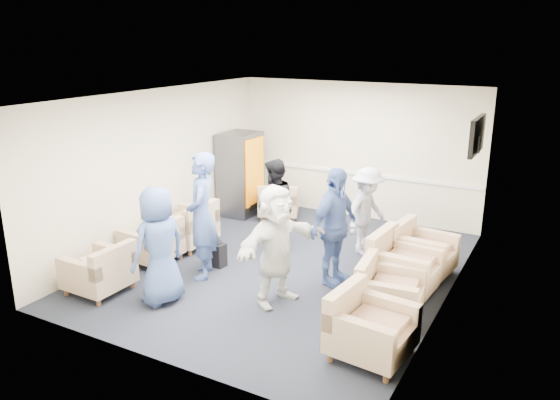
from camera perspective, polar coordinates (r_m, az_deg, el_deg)
The scene contains 25 objects.
floor at distance 8.78m, azimuth 0.51°, elevation -7.01°, with size 6.00×6.00×0.00m, color black.
ceiling at distance 8.08m, azimuth 0.56°, elevation 10.80°, with size 6.00×6.00×0.00m, color white.
back_wall at distance 11.00m, azimuth 7.97°, elevation 5.10°, with size 5.00×0.02×2.70m, color beige.
front_wall at distance 5.99m, azimuth -13.21°, elevation -5.13°, with size 5.00×0.02×2.70m, color beige.
left_wall at distance 9.73m, azimuth -12.58°, elevation 3.34°, with size 0.02×6.00×2.70m, color beige.
right_wall at distance 7.53m, azimuth 17.56°, elevation -0.94°, with size 0.02×6.00×2.70m, color beige.
chair_rail at distance 11.08m, azimuth 7.84°, elevation 2.81°, with size 4.98×0.04×0.06m, color white.
tv at distance 9.11m, azimuth 19.88°, elevation 6.34°, with size 0.10×1.00×0.58m.
armchair_left_near at distance 8.24m, azimuth -18.19°, elevation -7.16°, with size 0.81×0.81×0.64m.
armchair_left_mid at distance 9.09m, azimuth -13.05°, elevation -4.47°, with size 0.85×0.85×0.63m.
armchair_left_far at distance 9.63m, azimuth -9.53°, elevation -2.86°, with size 0.87×0.87×0.69m.
armchair_right_near at distance 6.45m, azimuth 9.10°, elevation -13.19°, with size 0.93×0.93×0.68m.
armchair_right_midnear at distance 7.37m, azimuth 11.02°, elevation -9.45°, with size 0.88×0.88×0.64m.
armchair_right_midfar at distance 8.09m, azimuth 12.56°, elevation -6.77°, with size 0.97×0.97×0.73m.
armchair_right_far at distance 8.66m, azimuth 14.30°, elevation -5.45°, with size 0.95×0.95×0.69m.
armchair_corner at distance 10.99m, azimuth -0.15°, elevation -0.36°, with size 1.01×1.01×0.61m.
vending_machine at distance 11.15m, azimuth -4.13°, elevation 2.74°, with size 0.69×0.80×1.70m.
backpack at distance 8.79m, azimuth -6.59°, elevation -5.42°, with size 0.29×0.22×0.46m.
pillow at distance 8.18m, azimuth -18.32°, elevation -6.08°, with size 0.43×0.33×0.13m, color beige.
person_front_left at distance 7.56m, azimuth -12.52°, elevation -4.69°, with size 0.81×0.52×1.65m, color #3E5896.
person_mid_left at distance 8.23m, azimuth -8.18°, elevation -1.66°, with size 0.70×0.46×1.93m, color #3E5896.
person_back_left at distance 9.22m, azimuth -0.62°, elevation -0.58°, with size 0.77×0.60×1.59m, color black.
person_back_right at distance 9.18m, azimuth 9.06°, elevation -1.17°, with size 0.97×0.55×1.49m, color silver.
person_mid_right at distance 7.95m, azimuth 5.68°, elevation -2.82°, with size 1.04×0.43×1.77m, color #3E5896.
person_front_right at distance 7.37m, azimuth -0.40°, elevation -4.73°, with size 1.55×0.49×1.67m, color silver.
Camera 1 is at (3.79, -7.09, 3.53)m, focal length 35.00 mm.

